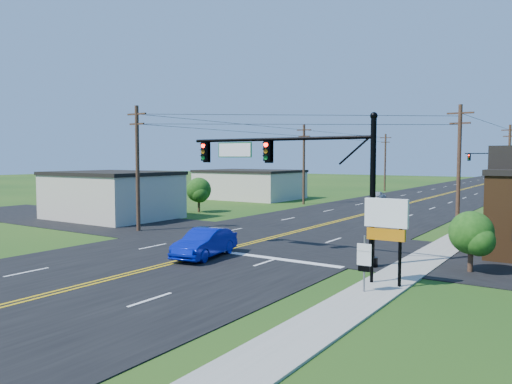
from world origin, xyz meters
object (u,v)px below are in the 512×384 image
Objects in this scene: signal_mast_main at (292,168)px; stop_sign at (468,221)px; route_sign at (364,260)px; blue_car at (205,244)px; signal_mast_far at (499,162)px.

stop_sign is (7.14, 8.81, -3.24)m from signal_mast_main.
blue_car is at bearing 164.62° from route_sign.
signal_mast_far is 4.80× the size of route_sign.
signal_mast_far reaches higher than route_sign.
signal_mast_main is 72.00m from signal_mast_far.
route_sign is at bearing -20.87° from blue_car.
signal_mast_far is at bearing 77.55° from blue_car.
blue_car is at bearing -135.57° from stop_sign.
route_sign is 1.09× the size of stop_sign.
signal_mast_main is at bearing 26.37° from blue_car.
signal_mast_main is 8.26m from route_sign.
signal_mast_main is 1.03× the size of signal_mast_far.
signal_mast_main is at bearing 137.80° from route_sign.
signal_mast_far is 76.93m from route_sign.
signal_mast_main is 6.11m from blue_car.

